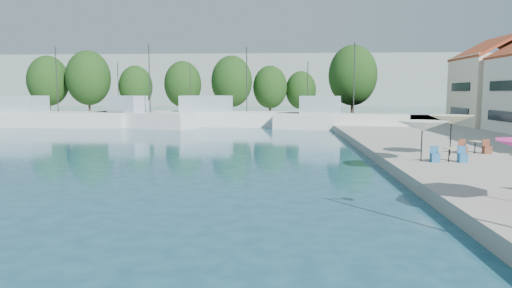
# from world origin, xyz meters

# --- Properties ---
(quay_far) EXTENTS (90.00, 16.00, 0.60)m
(quay_far) POSITION_xyz_m (-8.00, 67.00, 0.30)
(quay_far) COLOR #9C968D
(quay_far) RESTS_ON ground
(hill_west) EXTENTS (180.00, 40.00, 16.00)m
(hill_west) POSITION_xyz_m (-30.00, 160.00, 8.00)
(hill_west) COLOR gray
(hill_west) RESTS_ON ground
(hill_east) EXTENTS (140.00, 40.00, 12.00)m
(hill_east) POSITION_xyz_m (40.00, 180.00, 6.00)
(hill_east) COLOR gray
(hill_east) RESTS_ON ground
(building_06) EXTENTS (9.00, 8.80, 10.20)m
(building_06) POSITION_xyz_m (24.00, 51.00, 5.50)
(building_06) COLOR #F4E1C3
(building_06) RESTS_ON quay_right
(trawler_01) EXTENTS (22.31, 5.81, 10.20)m
(trawler_01) POSITION_xyz_m (-30.24, 54.77, 1.07)
(trawler_01) COLOR silver
(trawler_01) RESTS_ON ground
(trawler_02) EXTENTS (14.08, 8.37, 10.20)m
(trawler_02) POSITION_xyz_m (-17.05, 54.08, 1.07)
(trawler_02) COLOR silver
(trawler_02) RESTS_ON ground
(trawler_03) EXTENTS (20.58, 5.81, 10.20)m
(trawler_03) POSITION_xyz_m (-6.74, 56.99, 1.07)
(trawler_03) COLOR white
(trawler_03) RESTS_ON ground
(trawler_04) EXTENTS (15.37, 6.37, 10.20)m
(trawler_04) POSITION_xyz_m (6.50, 52.43, 1.07)
(trawler_04) COLOR silver
(trawler_04) RESTS_ON ground
(tree_01) EXTENTS (6.34, 6.34, 9.38)m
(tree_01) POSITION_xyz_m (-36.82, 70.47, 6.02)
(tree_01) COLOR #3F2B19
(tree_01) RESTS_ON quay_far
(tree_02) EXTENTS (6.86, 6.86, 10.15)m
(tree_02) POSITION_xyz_m (-30.26, 70.44, 6.46)
(tree_02) COLOR #3F2B19
(tree_02) RESTS_ON quay_far
(tree_03) EXTENTS (5.31, 5.31, 7.86)m
(tree_03) POSITION_xyz_m (-23.20, 71.93, 5.14)
(tree_03) COLOR #3F2B19
(tree_03) RESTS_ON quay_far
(tree_04) EXTENTS (5.67, 5.67, 8.39)m
(tree_04) POSITION_xyz_m (-15.02, 69.50, 5.44)
(tree_04) COLOR #3F2B19
(tree_04) RESTS_ON quay_far
(tree_05) EXTENTS (6.12, 6.12, 9.06)m
(tree_05) POSITION_xyz_m (-7.33, 68.15, 5.83)
(tree_05) COLOR #3F2B19
(tree_05) RESTS_ON quay_far
(tree_06) EXTENTS (5.14, 5.14, 7.61)m
(tree_06) POSITION_xyz_m (-1.61, 69.02, 4.99)
(tree_06) COLOR #3F2B19
(tree_06) RESTS_ON quay_far
(tree_07) EXTENTS (4.62, 4.62, 6.83)m
(tree_07) POSITION_xyz_m (3.06, 70.09, 4.54)
(tree_07) COLOR #3F2B19
(tree_07) RESTS_ON quay_far
(tree_08) EXTENTS (7.16, 7.16, 10.59)m
(tree_08) POSITION_xyz_m (10.64, 68.72, 6.71)
(tree_08) COLOR #3F2B19
(tree_08) RESTS_ON quay_far
(umbrella_white) EXTENTS (2.68, 2.68, 2.14)m
(umbrella_white) POSITION_xyz_m (7.69, 23.98, 2.49)
(umbrella_white) COLOR black
(umbrella_white) RESTS_ON quay_right
(umbrella_cream) EXTENTS (2.57, 2.57, 2.32)m
(umbrella_cream) POSITION_xyz_m (10.04, 26.46, 2.67)
(umbrella_cream) COLOR black
(umbrella_cream) RESTS_ON quay_right
(cafe_table_02) EXTENTS (1.82, 0.70, 0.76)m
(cafe_table_02) POSITION_xyz_m (9.06, 23.85, 0.89)
(cafe_table_02) COLOR black
(cafe_table_02) RESTS_ON quay_right
(cafe_table_03) EXTENTS (1.82, 0.70, 0.76)m
(cafe_table_03) POSITION_xyz_m (11.82, 27.38, 0.89)
(cafe_table_03) COLOR black
(cafe_table_03) RESTS_ON quay_right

